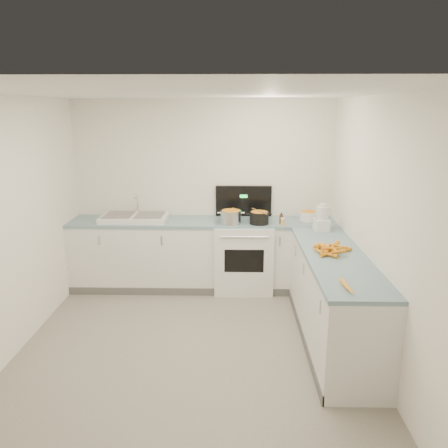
{
  "coord_description": "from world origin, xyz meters",
  "views": [
    {
      "loc": [
        0.4,
        -3.89,
        2.36
      ],
      "look_at": [
        0.3,
        1.1,
        1.05
      ],
      "focal_mm": 35.0,
      "sensor_mm": 36.0,
      "label": 1
    }
  ],
  "objects_px": {
    "spice_jar": "(283,223)",
    "food_processor": "(322,219)",
    "black_pot": "(259,219)",
    "mixing_bowl": "(309,216)",
    "stove": "(243,254)",
    "sink": "(135,217)",
    "steel_pot": "(231,218)",
    "extract_bottle": "(281,219)"
  },
  "relations": [
    {
      "from": "stove",
      "to": "sink",
      "type": "relative_size",
      "value": 1.58
    },
    {
      "from": "sink",
      "to": "stove",
      "type": "bearing_deg",
      "value": -0.62
    },
    {
      "from": "steel_pot",
      "to": "mixing_bowl",
      "type": "xyz_separation_m",
      "value": [
        1.03,
        0.21,
        -0.02
      ]
    },
    {
      "from": "mixing_bowl",
      "to": "black_pot",
      "type": "bearing_deg",
      "value": -163.41
    },
    {
      "from": "sink",
      "to": "steel_pot",
      "type": "bearing_deg",
      "value": -7.37
    },
    {
      "from": "black_pot",
      "to": "extract_bottle",
      "type": "distance_m",
      "value": 0.28
    },
    {
      "from": "extract_bottle",
      "to": "food_processor",
      "type": "relative_size",
      "value": 0.35
    },
    {
      "from": "stove",
      "to": "black_pot",
      "type": "relative_size",
      "value": 5.53
    },
    {
      "from": "steel_pot",
      "to": "spice_jar",
      "type": "distance_m",
      "value": 0.66
    },
    {
      "from": "extract_bottle",
      "to": "spice_jar",
      "type": "xyz_separation_m",
      "value": [
        0.01,
        -0.12,
        -0.02
      ]
    },
    {
      "from": "spice_jar",
      "to": "food_processor",
      "type": "height_order",
      "value": "food_processor"
    },
    {
      "from": "stove",
      "to": "food_processor",
      "type": "height_order",
      "value": "stove"
    },
    {
      "from": "sink",
      "to": "black_pot",
      "type": "distance_m",
      "value": 1.65
    },
    {
      "from": "sink",
      "to": "spice_jar",
      "type": "relative_size",
      "value": 9.98
    },
    {
      "from": "sink",
      "to": "black_pot",
      "type": "relative_size",
      "value": 3.5
    },
    {
      "from": "steel_pot",
      "to": "food_processor",
      "type": "relative_size",
      "value": 0.8
    },
    {
      "from": "black_pot",
      "to": "food_processor",
      "type": "bearing_deg",
      "value": -23.09
    },
    {
      "from": "steel_pot",
      "to": "extract_bottle",
      "type": "xyz_separation_m",
      "value": [
        0.65,
        0.02,
        -0.02
      ]
    },
    {
      "from": "mixing_bowl",
      "to": "extract_bottle",
      "type": "height_order",
      "value": "same"
    },
    {
      "from": "sink",
      "to": "spice_jar",
      "type": "bearing_deg",
      "value": -7.58
    },
    {
      "from": "sink",
      "to": "mixing_bowl",
      "type": "xyz_separation_m",
      "value": [
        2.31,
        0.04,
        0.02
      ]
    },
    {
      "from": "stove",
      "to": "sink",
      "type": "xyz_separation_m",
      "value": [
        -1.45,
        0.02,
        0.5
      ]
    },
    {
      "from": "black_pot",
      "to": "spice_jar",
      "type": "relative_size",
      "value": 2.85
    },
    {
      "from": "steel_pot",
      "to": "mixing_bowl",
      "type": "relative_size",
      "value": 1.04
    },
    {
      "from": "stove",
      "to": "mixing_bowl",
      "type": "distance_m",
      "value": 1.01
    },
    {
      "from": "steel_pot",
      "to": "sink",
      "type": "bearing_deg",
      "value": 172.63
    },
    {
      "from": "stove",
      "to": "extract_bottle",
      "type": "height_order",
      "value": "stove"
    },
    {
      "from": "steel_pot",
      "to": "black_pot",
      "type": "relative_size",
      "value": 1.08
    },
    {
      "from": "food_processor",
      "to": "mixing_bowl",
      "type": "bearing_deg",
      "value": 97.76
    },
    {
      "from": "black_pot",
      "to": "extract_bottle",
      "type": "relative_size",
      "value": 2.1
    },
    {
      "from": "steel_pot",
      "to": "spice_jar",
      "type": "bearing_deg",
      "value": -8.0
    },
    {
      "from": "mixing_bowl",
      "to": "food_processor",
      "type": "xyz_separation_m",
      "value": [
        0.07,
        -0.51,
        0.08
      ]
    },
    {
      "from": "steel_pot",
      "to": "extract_bottle",
      "type": "relative_size",
      "value": 2.27
    },
    {
      "from": "black_pot",
      "to": "food_processor",
      "type": "relative_size",
      "value": 0.75
    },
    {
      "from": "black_pot",
      "to": "mixing_bowl",
      "type": "height_order",
      "value": "black_pot"
    },
    {
      "from": "stove",
      "to": "black_pot",
      "type": "distance_m",
      "value": 0.58
    },
    {
      "from": "sink",
      "to": "food_processor",
      "type": "height_order",
      "value": "food_processor"
    },
    {
      "from": "stove",
      "to": "spice_jar",
      "type": "xyz_separation_m",
      "value": [
        0.48,
        -0.24,
        0.51
      ]
    },
    {
      "from": "sink",
      "to": "extract_bottle",
      "type": "height_order",
      "value": "sink"
    },
    {
      "from": "black_pot",
      "to": "food_processor",
      "type": "distance_m",
      "value": 0.8
    },
    {
      "from": "stove",
      "to": "sink",
      "type": "bearing_deg",
      "value": 179.38
    },
    {
      "from": "mixing_bowl",
      "to": "extract_bottle",
      "type": "bearing_deg",
      "value": -154.09
    }
  ]
}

